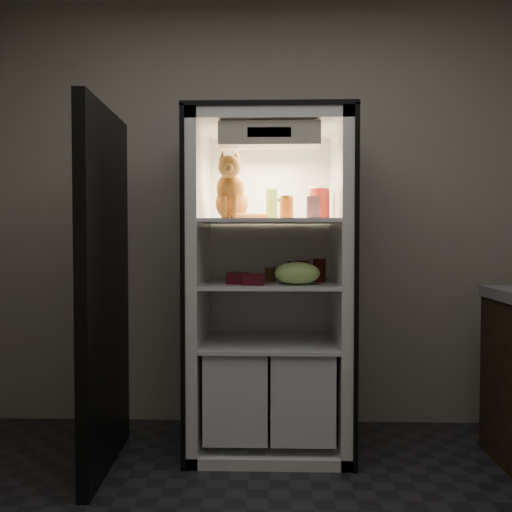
{
  "coord_description": "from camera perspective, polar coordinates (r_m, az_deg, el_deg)",
  "views": [
    {
      "loc": [
        0.02,
        -1.85,
        1.2
      ],
      "look_at": [
        -0.08,
        1.32,
        1.09
      ],
      "focal_mm": 40.0,
      "sensor_mm": 36.0,
      "label": 1
    }
  ],
  "objects": [
    {
      "name": "tabby_cat",
      "position": [
        3.12,
        -2.48,
        6.18
      ],
      "size": [
        0.3,
        0.34,
        0.36
      ],
      "rotation": [
        0.0,
        0.0,
        -0.01
      ],
      "color": "#BE5118",
      "rests_on": "refrigerator"
    },
    {
      "name": "room_shell",
      "position": [
        1.9,
        1.14,
        14.81
      ],
      "size": [
        3.6,
        3.6,
        3.6
      ],
      "color": "white",
      "rests_on": "floor"
    },
    {
      "name": "mayo_tub",
      "position": [
        3.36,
        2.3,
        4.65
      ],
      "size": [
        0.09,
        0.09,
        0.13
      ],
      "color": "white",
      "rests_on": "refrigerator"
    },
    {
      "name": "cream_carton",
      "position": [
        3.01,
        5.72,
        4.84
      ],
      "size": [
        0.07,
        0.07,
        0.12
      ],
      "primitive_type": "cube",
      "color": "silver",
      "rests_on": "refrigerator"
    },
    {
      "name": "parmesan_shaker",
      "position": [
        3.2,
        1.57,
        5.18
      ],
      "size": [
        0.07,
        0.07,
        0.17
      ],
      "color": "#248633",
      "rests_on": "refrigerator"
    },
    {
      "name": "soda_can_c",
      "position": [
        3.13,
        4.6,
        -1.53
      ],
      "size": [
        0.07,
        0.07,
        0.13
      ],
      "color": "black",
      "rests_on": "refrigerator"
    },
    {
      "name": "berry_box_right",
      "position": [
        3.02,
        -0.29,
        -2.35
      ],
      "size": [
        0.12,
        0.12,
        0.06
      ],
      "primitive_type": "cube",
      "color": "#520D14",
      "rests_on": "refrigerator"
    },
    {
      "name": "fridge_door",
      "position": [
        3.04,
        -14.91,
        -3.43
      ],
      "size": [
        0.1,
        0.87,
        1.85
      ],
      "rotation": [
        0.0,
        0.0,
        0.05
      ],
      "color": "black",
      "rests_on": "floor"
    },
    {
      "name": "salsa_jar",
      "position": [
        3.11,
        3.07,
        4.87
      ],
      "size": [
        0.07,
        0.07,
        0.13
      ],
      "color": "maroon",
      "rests_on": "refrigerator"
    },
    {
      "name": "refrigerator",
      "position": [
        3.26,
        1.36,
        -5.16
      ],
      "size": [
        0.9,
        0.72,
        1.88
      ],
      "color": "white",
      "rests_on": "floor"
    },
    {
      "name": "soda_can_a",
      "position": [
        3.26,
        3.74,
        -1.49
      ],
      "size": [
        0.07,
        0.07,
        0.12
      ],
      "color": "black",
      "rests_on": "refrigerator"
    },
    {
      "name": "berry_box_left",
      "position": [
        3.1,
        -1.83,
        -2.22
      ],
      "size": [
        0.12,
        0.12,
        0.06
      ],
      "primitive_type": "cube",
      "color": "#520D14",
      "rests_on": "refrigerator"
    },
    {
      "name": "pepper_jar",
      "position": [
        3.26,
        6.39,
        5.29
      ],
      "size": [
        0.11,
        0.11,
        0.19
      ],
      "color": "maroon",
      "rests_on": "refrigerator"
    },
    {
      "name": "soda_can_b",
      "position": [
        3.25,
        6.34,
        -1.36
      ],
      "size": [
        0.07,
        0.07,
        0.14
      ],
      "color": "black",
      "rests_on": "refrigerator"
    },
    {
      "name": "grape_bag",
      "position": [
        3.04,
        4.15,
        -1.74
      ],
      "size": [
        0.24,
        0.18,
        0.12
      ],
      "primitive_type": "ellipsoid",
      "color": "#89B855",
      "rests_on": "refrigerator"
    },
    {
      "name": "condiment_jar",
      "position": [
        3.26,
        1.44,
        -1.76
      ],
      "size": [
        0.06,
        0.06,
        0.09
      ],
      "color": "#533917",
      "rests_on": "refrigerator"
    }
  ]
}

